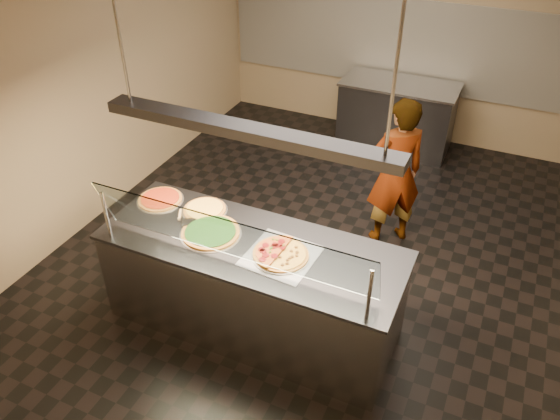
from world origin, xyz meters
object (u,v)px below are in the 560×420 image
at_px(half_pizza_sausage, 293,257).
at_px(sneeze_guard, 229,239).
at_px(pizza_spatula, 184,217).
at_px(pizza_spinach, 211,232).
at_px(prep_table, 396,115).
at_px(pizza_cheese, 205,209).
at_px(half_pizza_pepperoni, 269,249).
at_px(pizza_tomato, 160,199).
at_px(serving_counter, 253,285).
at_px(perforated_tray, 281,256).
at_px(heat_lamp_housing, 247,131).
at_px(worker, 395,173).

bearing_deg(half_pizza_sausage, sneeze_guard, -142.92).
bearing_deg(sneeze_guard, pizza_spatula, 149.48).
relative_size(pizza_spinach, prep_table, 0.34).
bearing_deg(prep_table, pizza_cheese, -103.18).
height_order(half_pizza_pepperoni, pizza_cheese, half_pizza_pepperoni).
relative_size(half_pizza_pepperoni, pizza_tomato, 1.08).
relative_size(serving_counter, pizza_cheese, 6.34).
bearing_deg(half_pizza_sausage, pizza_tomato, 169.57).
relative_size(half_pizza_sausage, pizza_tomato, 1.08).
distance_m(pizza_tomato, prep_table, 3.88).
distance_m(sneeze_guard, pizza_cheese, 0.88).
bearing_deg(half_pizza_sausage, pizza_spatula, 174.72).
distance_m(pizza_spinach, prep_table, 3.94).
xyz_separation_m(perforated_tray, pizza_cheese, (-0.87, 0.29, 0.01)).
distance_m(perforated_tray, pizza_cheese, 0.92).
xyz_separation_m(sneeze_guard, pizza_tomato, (-1.03, 0.56, -0.28)).
xyz_separation_m(sneeze_guard, pizza_spinach, (-0.36, 0.32, -0.28)).
relative_size(perforated_tray, heat_lamp_housing, 0.24).
bearing_deg(perforated_tray, prep_table, 90.42).
bearing_deg(pizza_tomato, perforated_tray, -11.22).
xyz_separation_m(half_pizza_sausage, prep_table, (-0.14, 3.89, -0.49)).
height_order(serving_counter, half_pizza_pepperoni, half_pizza_pepperoni).
xyz_separation_m(perforated_tray, heat_lamp_housing, (-0.29, 0.04, 1.01)).
xyz_separation_m(half_pizza_pepperoni, prep_table, (0.08, 3.89, -0.50)).
xyz_separation_m(pizza_cheese, pizza_tomato, (-0.45, -0.03, 0.00)).
xyz_separation_m(half_pizza_pepperoni, pizza_tomato, (-1.22, 0.26, -0.02)).
bearing_deg(pizza_tomato, prep_table, 70.35).
height_order(perforated_tray, heat_lamp_housing, heat_lamp_housing).
distance_m(serving_counter, pizza_spinach, 0.60).
distance_m(half_pizza_sausage, prep_table, 3.92).
bearing_deg(heat_lamp_housing, pizza_cheese, 157.26).
relative_size(sneeze_guard, half_pizza_sausage, 5.10).
bearing_deg(pizza_cheese, worker, 48.42).
xyz_separation_m(pizza_spinach, heat_lamp_housing, (0.36, 0.02, 1.00)).
bearing_deg(worker, pizza_spatula, 11.50).
xyz_separation_m(half_pizza_pepperoni, pizza_cheese, (-0.77, 0.29, -0.02)).
bearing_deg(prep_table, perforated_tray, -89.58).
bearing_deg(worker, half_pizza_sausage, 40.33).
relative_size(half_pizza_pepperoni, pizza_spatula, 1.74).
bearing_deg(pizza_tomato, pizza_cheese, 3.31).
distance_m(half_pizza_sausage, pizza_tomato, 1.45).
bearing_deg(pizza_spatula, heat_lamp_housing, -4.60).
bearing_deg(prep_table, worker, -76.75).
bearing_deg(prep_table, serving_counter, -93.85).
relative_size(sneeze_guard, pizza_cheese, 5.74).
xyz_separation_m(half_pizza_sausage, pizza_spatula, (-1.07, 0.10, 0.00)).
relative_size(sneeze_guard, half_pizza_pepperoni, 5.10).
bearing_deg(pizza_cheese, perforated_tray, -18.31).
bearing_deg(pizza_spinach, serving_counter, 3.39).
xyz_separation_m(half_pizza_pepperoni, worker, (0.57, 1.79, -0.14)).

